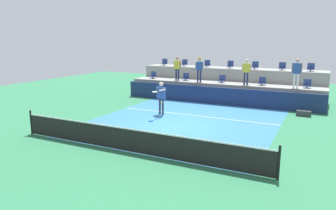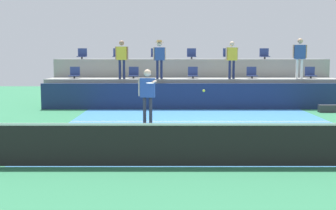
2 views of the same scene
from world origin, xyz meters
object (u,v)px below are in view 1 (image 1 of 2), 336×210
(stadium_chair_upper_far_left, at_px, (164,63))
(spectator_in_grey, at_px, (246,70))
(stadium_chair_lower_left, at_px, (186,77))
(spectator_in_white, at_px, (297,70))
(equipment_bag, at_px, (304,114))
(stadium_chair_upper_left, at_px, (184,63))
(stadium_chair_upper_mid_right, at_px, (255,66))
(tennis_ball, at_px, (162,103))
(stadium_chair_upper_center, at_px, (230,65))
(stadium_chair_lower_far_right, at_px, (307,84))
(stadium_chair_lower_far_left, at_px, (153,76))
(stadium_chair_lower_right, at_px, (262,82))
(stadium_chair_upper_mid_left, at_px, (207,64))
(spectator_with_hat, at_px, (199,67))
(stadium_chair_upper_right, at_px, (282,67))
(stadium_chair_upper_far_right, at_px, (311,68))
(stadium_chair_lower_center, at_px, (222,79))
(spectator_leaning_on_rail, at_px, (177,66))
(tennis_player, at_px, (161,95))

(stadium_chair_upper_far_left, bearing_deg, spectator_in_grey, -17.33)
(stadium_chair_lower_left, relative_size, stadium_chair_upper_far_left, 1.00)
(spectator_in_white, height_order, equipment_bag, spectator_in_white)
(stadium_chair_upper_left, bearing_deg, stadium_chair_upper_mid_right, 0.00)
(stadium_chair_upper_far_left, height_order, tennis_ball, stadium_chair_upper_far_left)
(stadium_chair_upper_center, relative_size, stadium_chair_upper_mid_right, 1.00)
(stadium_chair_lower_far_right, height_order, tennis_ball, stadium_chair_lower_far_right)
(stadium_chair_lower_far_left, bearing_deg, stadium_chair_upper_center, 18.59)
(stadium_chair_lower_left, bearing_deg, stadium_chair_lower_right, 0.00)
(stadium_chair_upper_mid_left, bearing_deg, spectator_with_hat, -83.83)
(stadium_chair_lower_far_right, bearing_deg, stadium_chair_upper_far_left, 170.36)
(stadium_chair_lower_far_right, relative_size, stadium_chair_upper_right, 1.00)
(stadium_chair_upper_center, height_order, stadium_chair_upper_mid_right, same)
(stadium_chair_lower_left, relative_size, stadium_chair_upper_far_right, 1.00)
(stadium_chair_lower_center, bearing_deg, spectator_with_hat, -165.66)
(stadium_chair_upper_right, height_order, spectator_in_grey, spectator_in_grey)
(spectator_leaning_on_rail, distance_m, spectator_in_grey, 4.84)
(stadium_chair_lower_far_right, distance_m, spectator_leaning_on_rail, 8.49)
(stadium_chair_upper_center, distance_m, tennis_ball, 10.30)
(stadium_chair_upper_far_left, xyz_separation_m, stadium_chair_upper_center, (5.34, 0.00, 0.00))
(stadium_chair_upper_far_left, distance_m, stadium_chair_upper_right, 8.89)
(stadium_chair_upper_left, bearing_deg, stadium_chair_lower_far_left, -134.13)
(stadium_chair_upper_mid_right, bearing_deg, stadium_chair_upper_far_right, 0.00)
(spectator_leaning_on_rail, xyz_separation_m, spectator_in_white, (7.83, 0.00, 0.06))
(spectator_in_grey, xyz_separation_m, equipment_bag, (3.65, -1.90, -2.08))
(stadium_chair_lower_far_left, bearing_deg, stadium_chair_upper_mid_right, 14.19)
(stadium_chair_upper_mid_left, distance_m, spectator_in_white, 6.77)
(stadium_chair_lower_center, xyz_separation_m, spectator_leaning_on_rail, (-3.16, -0.38, 0.80))
(stadium_chair_upper_mid_right, distance_m, tennis_player, 8.16)
(stadium_chair_upper_left, bearing_deg, spectator_in_grey, -22.52)
(stadium_chair_lower_far_right, distance_m, stadium_chair_upper_mid_left, 7.30)
(stadium_chair_upper_left, bearing_deg, stadium_chair_lower_center, -26.69)
(spectator_in_white, distance_m, tennis_ball, 9.46)
(stadium_chair_lower_far_left, xyz_separation_m, stadium_chair_upper_mid_right, (7.12, 1.80, 0.85))
(stadium_chair_upper_center, relative_size, spectator_in_white, 0.29)
(stadium_chair_lower_far_left, distance_m, stadium_chair_lower_left, 2.66)
(stadium_chair_upper_right, bearing_deg, equipment_bag, -66.79)
(stadium_chair_lower_right, distance_m, stadium_chair_upper_far_left, 8.20)
(stadium_chair_upper_mid_left, xyz_separation_m, spectator_in_white, (6.41, -2.18, 0.01))
(stadium_chair_lower_center, bearing_deg, stadium_chair_upper_far_left, 161.27)
(stadium_chair_lower_right, xyz_separation_m, spectator_in_grey, (-0.96, -0.38, 0.77))
(stadium_chair_lower_far_right, height_order, spectator_leaning_on_rail, spectator_leaning_on_rail)
(tennis_player, bearing_deg, tennis_ball, -61.70)
(spectator_with_hat, xyz_separation_m, tennis_ball, (1.33, -8.07, -0.92))
(stadium_chair_lower_center, bearing_deg, tennis_player, -108.35)
(stadium_chair_upper_mid_right, height_order, spectator_in_white, spectator_in_white)
(stadium_chair_upper_right, bearing_deg, tennis_ball, -110.12)
(stadium_chair_lower_far_left, bearing_deg, spectator_in_white, -2.20)
(stadium_chair_upper_left, bearing_deg, stadium_chair_upper_far_left, 180.00)
(spectator_leaning_on_rail, height_order, equipment_bag, spectator_leaning_on_rail)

